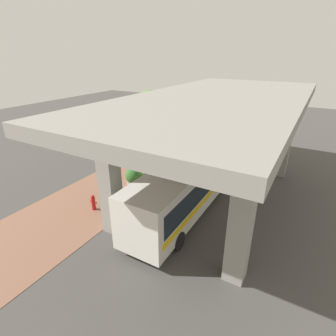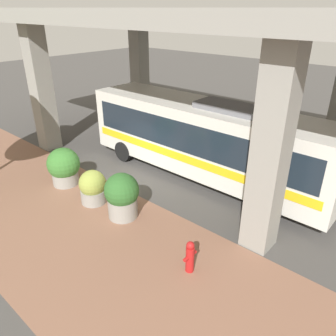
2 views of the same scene
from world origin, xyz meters
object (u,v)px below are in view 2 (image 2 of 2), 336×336
at_px(bus, 206,137).
at_px(planter_middle, 93,187).
at_px(planter_back, 64,167).
at_px(fire_hydrant, 190,257).
at_px(planter_front, 122,196).

height_order(bus, planter_middle, bus).
xyz_separation_m(bus, planter_middle, (-4.66, 1.96, -1.26)).
bearing_deg(planter_back, bus, -41.93).
distance_m(planter_middle, planter_back, 2.14).
bearing_deg(planter_back, fire_hydrant, -94.84).
bearing_deg(fire_hydrant, bus, 31.79).
relative_size(bus, planter_back, 6.91).
distance_m(planter_front, planter_middle, 1.63).
distance_m(bus, planter_middle, 5.21).
height_order(bus, planter_front, bus).
xyz_separation_m(fire_hydrant, planter_middle, (0.51, 5.16, 0.13)).
distance_m(bus, fire_hydrant, 6.24).
distance_m(fire_hydrant, planter_middle, 5.19).
bearing_deg(planter_front, planter_back, 89.76).
relative_size(bus, planter_middle, 8.43).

